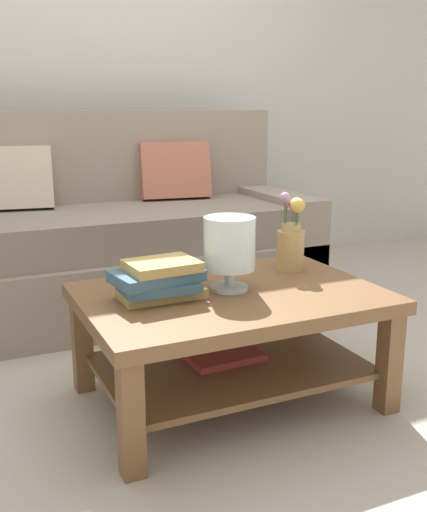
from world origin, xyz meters
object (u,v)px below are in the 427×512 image
object	(u,v)px
coffee_table	(230,321)
book_stack_main	(159,280)
couch	(112,243)
glass_hurricane_vase	(229,246)
flower_pitcher	(291,240)

from	to	relation	value
coffee_table	book_stack_main	xyz separation A→B (m)	(-0.26, 0.03, 0.18)
couch	glass_hurricane_vase	xyz separation A→B (m)	(0.11, -1.23, 0.23)
couch	book_stack_main	distance (m)	1.24
coffee_table	glass_hurricane_vase	world-z (taller)	glass_hurricane_vase
couch	book_stack_main	bearing A→B (deg)	-97.65
glass_hurricane_vase	book_stack_main	bearing A→B (deg)	178.89
book_stack_main	flower_pitcher	world-z (taller)	flower_pitcher
book_stack_main	glass_hurricane_vase	bearing A→B (deg)	-1.11
couch	coffee_table	xyz separation A→B (m)	(0.10, -1.25, -0.05)
couch	coffee_table	bearing A→B (deg)	-85.51
glass_hurricane_vase	coffee_table	bearing A→B (deg)	-104.96
couch	book_stack_main	world-z (taller)	couch
coffee_table	glass_hurricane_vase	distance (m)	0.28
book_stack_main	flower_pitcher	size ratio (longest dim) A/B	1.03
coffee_table	flower_pitcher	xyz separation A→B (m)	(0.36, 0.17, 0.24)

